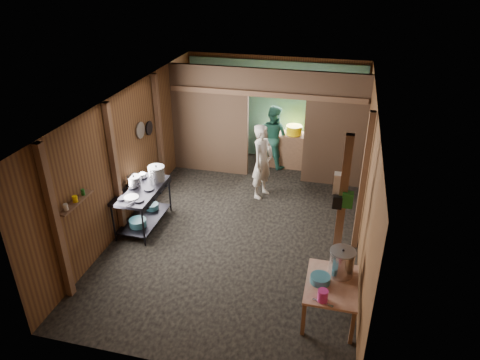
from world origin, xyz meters
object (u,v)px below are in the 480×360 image
(gas_range, at_px, (143,207))
(yellow_tub, at_px, (294,130))
(cook, at_px, (262,161))
(pink_bucket, at_px, (323,296))
(stove_pot_large, at_px, (157,174))
(prep_table, at_px, (330,299))
(stock_pot, at_px, (342,263))

(gas_range, distance_m, yellow_tub, 4.26)
(yellow_tub, distance_m, cook, 1.76)
(yellow_tub, bearing_deg, pink_bucket, -78.14)
(gas_range, xyz_separation_m, stove_pot_large, (0.17, 0.38, 0.56))
(pink_bucket, bearing_deg, cook, 113.00)
(gas_range, xyz_separation_m, prep_table, (3.71, -1.60, -0.11))
(stock_pot, relative_size, yellow_tub, 1.13)
(pink_bucket, bearing_deg, stock_pot, 71.08)
(pink_bucket, distance_m, cook, 4.06)
(stock_pot, bearing_deg, gas_range, 160.32)
(stove_pot_large, relative_size, yellow_tub, 0.85)
(gas_range, bearing_deg, stock_pot, -19.68)
(gas_range, xyz_separation_m, stock_pot, (3.82, -1.37, 0.39))
(cook, bearing_deg, stove_pot_large, 147.24)
(yellow_tub, bearing_deg, gas_range, -125.64)
(stove_pot_large, distance_m, cook, 2.30)
(pink_bucket, bearing_deg, prep_table, 74.67)
(stove_pot_large, bearing_deg, stock_pot, -25.62)
(prep_table, xyz_separation_m, stock_pot, (0.11, 0.24, 0.50))
(pink_bucket, bearing_deg, stove_pot_large, 145.29)
(stock_pot, distance_m, pink_bucket, 0.67)
(gas_range, distance_m, pink_bucket, 4.13)
(gas_range, height_order, yellow_tub, yellow_tub)
(pink_bucket, distance_m, yellow_tub, 5.55)
(stove_pot_large, bearing_deg, cook, 36.23)
(prep_table, relative_size, stock_pot, 2.30)
(prep_table, bearing_deg, yellow_tub, 103.92)
(prep_table, xyz_separation_m, cook, (-1.69, 3.34, 0.53))
(gas_range, bearing_deg, prep_table, -23.34)
(pink_bucket, height_order, yellow_tub, yellow_tub)
(gas_range, relative_size, yellow_tub, 3.54)
(gas_range, bearing_deg, pink_bucket, -28.96)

